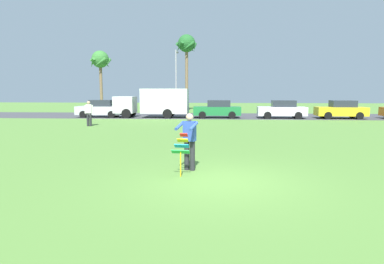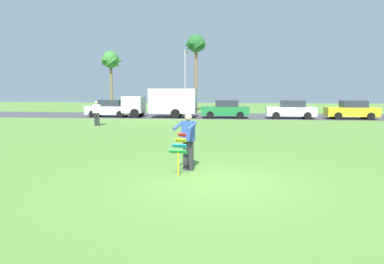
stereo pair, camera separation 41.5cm
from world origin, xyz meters
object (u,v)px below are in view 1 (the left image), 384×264
object	(u,v)px
kite_held	(182,148)
person_walker_near	(89,113)
parked_car_yellow	(341,110)
palm_tree_left_near	(100,62)
parked_car_green	(217,109)
person_kite_flyer	(189,139)
parked_car_white	(282,110)
streetlight_pole	(176,77)
parked_truck_white_box	(156,102)
parked_car_silver	(100,109)
palm_tree_right_near	(187,47)

from	to	relation	value
kite_held	person_walker_near	distance (m)	15.07
parked_car_yellow	person_walker_near	distance (m)	21.12
parked_car_yellow	palm_tree_left_near	world-z (taller)	palm_tree_left_near
parked_car_yellow	parked_car_green	bearing A→B (deg)	179.99
person_kite_flyer	kite_held	size ratio (longest dim) A/B	1.46
parked_car_white	person_kite_flyer	bearing A→B (deg)	-108.36
person_kite_flyer	streetlight_pole	size ratio (longest dim) A/B	0.25
parked_truck_white_box	person_walker_near	xyz separation A→B (m)	(-3.27, -7.68, -0.48)
parked_car_green	palm_tree_left_near	xyz separation A→B (m)	(-14.44, 10.71, 5.26)
parked_car_silver	parked_car_green	size ratio (longest dim) A/B	1.00
person_kite_flyer	parked_car_silver	size ratio (longest dim) A/B	0.41
parked_car_white	person_walker_near	distance (m)	16.47
streetlight_pole	palm_tree_right_near	bearing A→B (deg)	71.55
palm_tree_left_near	parked_car_yellow	bearing A→B (deg)	-22.97
parked_truck_white_box	kite_held	bearing A→B (deg)	-77.66
person_kite_flyer	kite_held	xyz separation A→B (m)	(-0.17, -0.62, -0.15)
palm_tree_left_near	parked_truck_white_box	bearing A→B (deg)	-50.38
kite_held	palm_tree_left_near	bearing A→B (deg)	113.13
parked_car_green	palm_tree_left_near	size ratio (longest dim) A/B	0.58
parked_truck_white_box	streetlight_pole	size ratio (longest dim) A/B	0.96
parked_car_silver	palm_tree_right_near	world-z (taller)	palm_tree_right_near
person_walker_near	streetlight_pole	bearing A→B (deg)	74.77
parked_car_silver	parked_car_white	world-z (taller)	same
person_walker_near	parked_car_silver	bearing A→B (deg)	104.12
person_kite_flyer	parked_car_green	bearing A→B (deg)	87.41
parked_car_yellow	streetlight_pole	size ratio (longest dim) A/B	0.60
palm_tree_left_near	palm_tree_right_near	size ratio (longest dim) A/B	0.81
palm_tree_left_near	palm_tree_right_near	distance (m)	10.85
parked_truck_white_box	parked_car_white	distance (m)	11.32
palm_tree_left_near	palm_tree_right_near	bearing A→B (deg)	-0.90
person_kite_flyer	palm_tree_right_near	world-z (taller)	palm_tree_right_near
parked_car_green	parked_car_yellow	xyz separation A→B (m)	(10.83, -0.00, 0.00)
parked_truck_white_box	palm_tree_left_near	size ratio (longest dim) A/B	0.91
kite_held	parked_car_green	size ratio (longest dim) A/B	0.28
parked_truck_white_box	person_walker_near	bearing A→B (deg)	-113.08
parked_car_white	palm_tree_right_near	size ratio (longest dim) A/B	0.47
palm_tree_right_near	streetlight_pole	size ratio (longest dim) A/B	1.31
parked_car_white	palm_tree_left_near	xyz separation A→B (m)	(-20.16, 10.71, 5.26)
parked_car_green	person_walker_near	xyz separation A→B (m)	(-8.85, -7.68, 0.16)
person_kite_flyer	parked_car_white	size ratio (longest dim) A/B	0.41
parked_car_silver	parked_truck_white_box	size ratio (longest dim) A/B	0.63
person_kite_flyer	person_walker_near	size ratio (longest dim) A/B	1.00
parked_car_yellow	palm_tree_left_near	distance (m)	27.94
parked_car_white	parked_car_silver	bearing A→B (deg)	179.99
parked_car_yellow	person_walker_near	size ratio (longest dim) A/B	2.45
parked_car_silver	palm_tree_left_near	distance (m)	12.48
streetlight_pole	parked_car_silver	bearing A→B (deg)	-128.43
person_kite_flyer	parked_car_yellow	xyz separation A→B (m)	(11.73, 19.97, -0.18)
person_walker_near	parked_car_green	bearing A→B (deg)	40.96
streetlight_pole	person_walker_near	world-z (taller)	streetlight_pole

